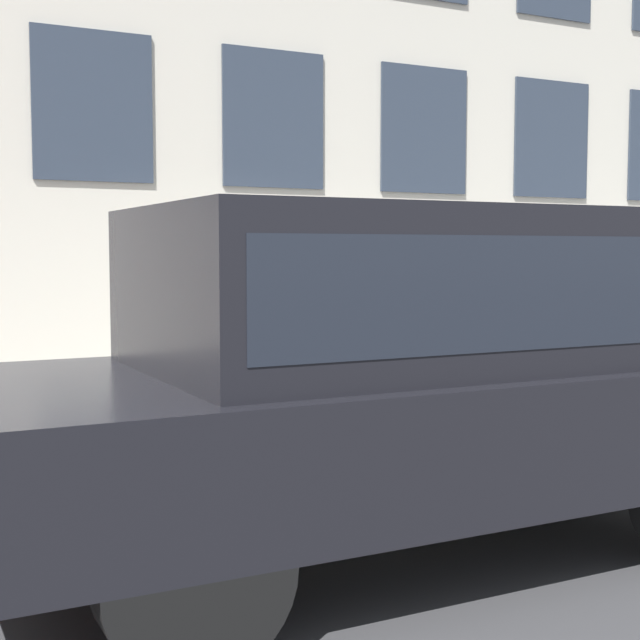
% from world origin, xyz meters
% --- Properties ---
extents(ground_plane, '(80.00, 80.00, 0.00)m').
position_xyz_m(ground_plane, '(0.00, 0.00, 0.00)').
color(ground_plane, '#38383A').
extents(sidewalk, '(3.08, 60.00, 0.17)m').
position_xyz_m(sidewalk, '(1.54, 0.00, 0.09)').
color(sidewalk, gray).
rests_on(sidewalk, ground_plane).
extents(building_facade, '(0.33, 40.00, 7.37)m').
position_xyz_m(building_facade, '(3.23, 0.00, 3.69)').
color(building_facade, beige).
rests_on(building_facade, ground_plane).
extents(fire_hydrant, '(0.27, 0.40, 0.67)m').
position_xyz_m(fire_hydrant, '(0.62, 0.40, 0.51)').
color(fire_hydrant, gold).
rests_on(fire_hydrant, sidewalk).
extents(person, '(0.40, 0.26, 1.64)m').
position_xyz_m(person, '(0.78, 0.91, 1.16)').
color(person, '#998466').
rests_on(person, sidewalk).
extents(parked_truck_charcoal_near, '(1.96, 4.45, 1.84)m').
position_xyz_m(parked_truck_charcoal_near, '(-1.53, 1.33, 1.05)').
color(parked_truck_charcoal_near, black).
rests_on(parked_truck_charcoal_near, ground_plane).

